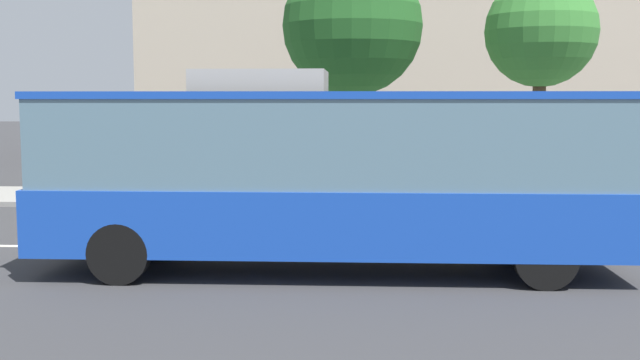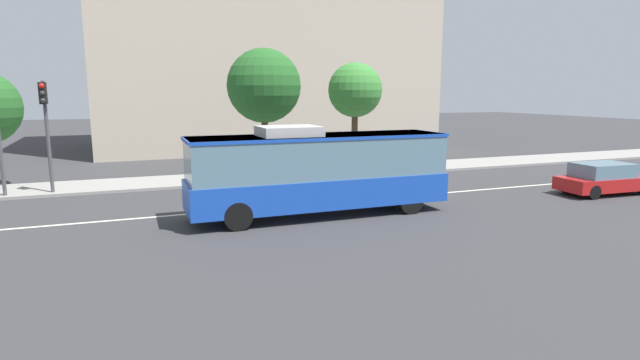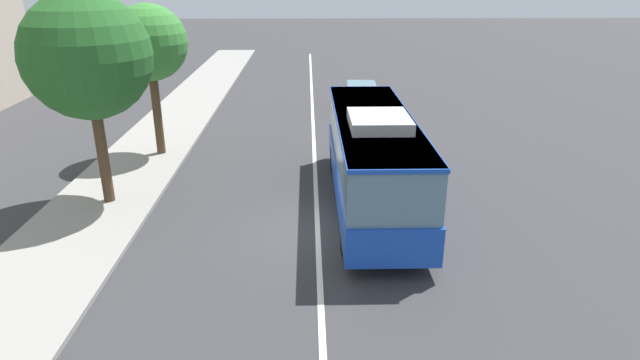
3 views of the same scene
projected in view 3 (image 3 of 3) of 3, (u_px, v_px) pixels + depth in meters
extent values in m
plane|color=#333335|center=(318.00, 231.00, 16.50)|extent=(160.00, 160.00, 0.00)
cube|color=gray|center=(78.00, 232.00, 16.32)|extent=(80.00, 3.63, 0.14)
cube|color=silver|center=(318.00, 231.00, 16.50)|extent=(76.00, 0.16, 0.01)
cube|color=#1947B7|center=(372.00, 178.00, 18.05)|extent=(10.00, 2.51, 1.10)
cube|color=slate|center=(373.00, 140.00, 17.57)|extent=(9.80, 2.43, 1.58)
cube|color=#1947B7|center=(374.00, 119.00, 17.30)|extent=(9.90, 2.48, 0.12)
cube|color=#B2B2B2|center=(379.00, 121.00, 16.10)|extent=(2.20, 1.80, 0.36)
cylinder|color=black|center=(334.00, 159.00, 21.37)|extent=(1.00, 0.30, 1.00)
cylinder|color=black|center=(389.00, 158.00, 21.42)|extent=(1.00, 0.30, 1.00)
cylinder|color=black|center=(346.00, 238.00, 15.04)|extent=(1.00, 0.30, 1.00)
cylinder|color=black|center=(424.00, 237.00, 15.09)|extent=(1.00, 0.30, 1.00)
cube|color=#B21919|center=(361.00, 99.00, 31.21)|extent=(4.58, 2.02, 0.60)
cube|color=slate|center=(361.00, 90.00, 30.75)|extent=(2.60, 1.78, 0.64)
cylinder|color=black|center=(347.00, 97.00, 32.70)|extent=(0.65, 0.25, 0.64)
cylinder|color=black|center=(373.00, 97.00, 32.66)|extent=(0.65, 0.25, 0.64)
cylinder|color=black|center=(348.00, 109.00, 29.91)|extent=(0.65, 0.25, 0.64)
cylinder|color=black|center=(376.00, 109.00, 29.87)|extent=(0.65, 0.25, 0.64)
cylinder|color=#4C3823|center=(103.00, 155.00, 17.80)|extent=(0.36, 0.36, 3.55)
sphere|color=#235B23|center=(87.00, 56.00, 16.60)|extent=(3.99, 3.99, 3.99)
cylinder|color=#4C3823|center=(157.00, 115.00, 22.60)|extent=(0.36, 0.36, 3.67)
sphere|color=#387F33|center=(149.00, 42.00, 21.51)|extent=(3.08, 3.08, 3.08)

